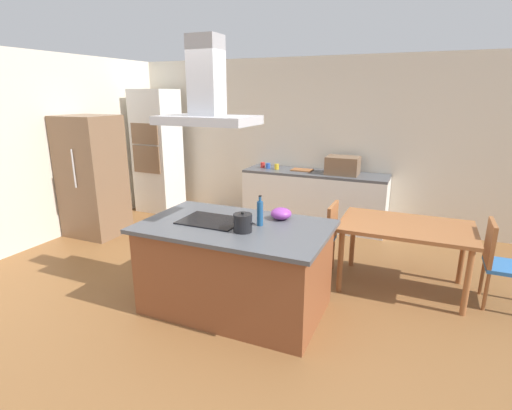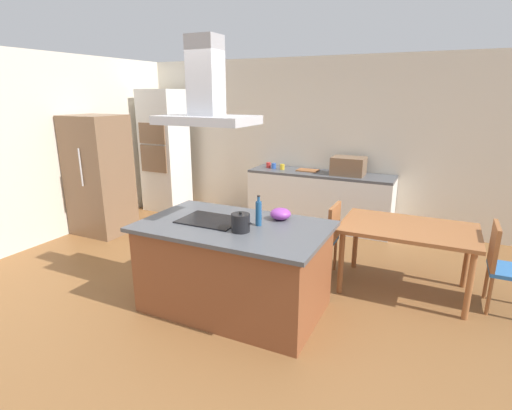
# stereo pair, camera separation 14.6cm
# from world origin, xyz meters

# --- Properties ---
(ground) EXTENTS (16.00, 16.00, 0.00)m
(ground) POSITION_xyz_m (0.00, 1.50, 0.00)
(ground) COLOR brown
(wall_back) EXTENTS (7.20, 0.10, 2.70)m
(wall_back) POSITION_xyz_m (0.00, 3.25, 1.35)
(wall_back) COLOR beige
(wall_back) RESTS_ON ground
(wall_left) EXTENTS (0.10, 8.80, 2.70)m
(wall_left) POSITION_xyz_m (-3.45, 1.00, 1.35)
(wall_left) COLOR beige
(wall_left) RESTS_ON ground
(kitchen_island) EXTENTS (1.83, 1.12, 0.90)m
(kitchen_island) POSITION_xyz_m (0.00, 0.00, 0.45)
(kitchen_island) COLOR brown
(kitchen_island) RESTS_ON ground
(cooktop) EXTENTS (0.60, 0.44, 0.01)m
(cooktop) POSITION_xyz_m (-0.26, 0.00, 0.91)
(cooktop) COLOR black
(cooktop) RESTS_ON kitchen_island
(tea_kettle) EXTENTS (0.23, 0.17, 0.19)m
(tea_kettle) POSITION_xyz_m (0.16, -0.15, 0.98)
(tea_kettle) COLOR black
(tea_kettle) RESTS_ON kitchen_island
(olive_oil_bottle) EXTENTS (0.06, 0.06, 0.30)m
(olive_oil_bottle) POSITION_xyz_m (0.23, 0.08, 1.03)
(olive_oil_bottle) COLOR navy
(olive_oil_bottle) RESTS_ON kitchen_island
(mixing_bowl) EXTENTS (0.21, 0.21, 0.12)m
(mixing_bowl) POSITION_xyz_m (0.35, 0.35, 0.96)
(mixing_bowl) COLOR purple
(mixing_bowl) RESTS_ON kitchen_island
(back_counter) EXTENTS (2.32, 0.62, 0.90)m
(back_counter) POSITION_xyz_m (0.02, 2.88, 0.45)
(back_counter) COLOR silver
(back_counter) RESTS_ON ground
(countertop_microwave) EXTENTS (0.50, 0.38, 0.28)m
(countertop_microwave) POSITION_xyz_m (0.46, 2.88, 1.04)
(countertop_microwave) COLOR brown
(countertop_microwave) RESTS_ON back_counter
(coffee_mug_red) EXTENTS (0.08, 0.08, 0.09)m
(coffee_mug_red) POSITION_xyz_m (-0.91, 2.91, 0.95)
(coffee_mug_red) COLOR red
(coffee_mug_red) RESTS_ON back_counter
(coffee_mug_blue) EXTENTS (0.08, 0.08, 0.09)m
(coffee_mug_blue) POSITION_xyz_m (-0.80, 2.88, 0.95)
(coffee_mug_blue) COLOR #2D56B2
(coffee_mug_blue) RESTS_ON back_counter
(coffee_mug_yellow) EXTENTS (0.08, 0.08, 0.09)m
(coffee_mug_yellow) POSITION_xyz_m (-0.64, 2.86, 0.95)
(coffee_mug_yellow) COLOR gold
(coffee_mug_yellow) RESTS_ON back_counter
(cutting_board) EXTENTS (0.34, 0.24, 0.02)m
(cutting_board) POSITION_xyz_m (-0.22, 2.93, 0.91)
(cutting_board) COLOR #995B33
(cutting_board) RESTS_ON back_counter
(wall_oven_stack) EXTENTS (0.70, 0.66, 2.20)m
(wall_oven_stack) POSITION_xyz_m (-2.90, 2.65, 1.10)
(wall_oven_stack) COLOR silver
(wall_oven_stack) RESTS_ON ground
(refrigerator) EXTENTS (0.80, 0.73, 1.82)m
(refrigerator) POSITION_xyz_m (-2.98, 1.14, 0.91)
(refrigerator) COLOR brown
(refrigerator) RESTS_ON ground
(dining_table) EXTENTS (1.40, 0.90, 0.75)m
(dining_table) POSITION_xyz_m (1.52, 1.14, 0.67)
(dining_table) COLOR #995B33
(dining_table) RESTS_ON ground
(chair_at_left_end) EXTENTS (0.42, 0.42, 0.89)m
(chair_at_left_end) POSITION_xyz_m (0.61, 1.14, 0.51)
(chair_at_left_end) COLOR #2D6BB7
(chair_at_left_end) RESTS_ON ground
(chair_at_right_end) EXTENTS (0.42, 0.42, 0.89)m
(chair_at_right_end) POSITION_xyz_m (2.44, 1.14, 0.51)
(chair_at_right_end) COLOR #2D6BB7
(chair_at_right_end) RESTS_ON ground
(range_hood) EXTENTS (0.90, 0.55, 0.78)m
(range_hood) POSITION_xyz_m (-0.26, 0.00, 2.10)
(range_hood) COLOR #ADADB2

